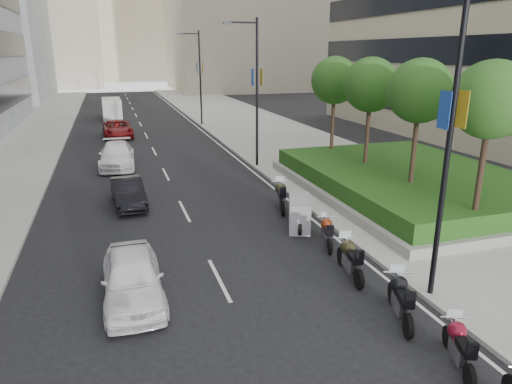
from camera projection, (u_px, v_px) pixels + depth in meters
name	position (u px, v px, depth m)	size (l,w,h in m)	color
ground	(313.00, 343.00, 11.58)	(160.00, 160.00, 0.00)	black
sidewalk_right	(266.00, 132.00, 41.49)	(10.00, 100.00, 0.15)	#9E9B93
sidewalk_left	(10.00, 146.00, 35.38)	(8.00, 100.00, 0.15)	#9E9B93
lane_edge	(209.00, 136.00, 39.96)	(0.12, 100.00, 0.01)	silver
lane_centre	(148.00, 139.00, 38.45)	(0.12, 100.00, 0.01)	silver
building_cream_left	(29.00, 1.00, 92.36)	(26.00, 24.00, 34.00)	#B7AD93
building_cream_centre	(126.00, 3.00, 115.80)	(30.00, 24.00, 38.00)	#B7AD93
planter	(410.00, 188.00, 23.49)	(10.00, 14.00, 0.40)	gray
hedge	(411.00, 177.00, 23.31)	(9.40, 13.40, 0.80)	#174E16
tree_0	(491.00, 100.00, 16.10)	(2.80, 2.80, 6.30)	#332319
tree_1	(420.00, 92.00, 19.74)	(2.80, 2.80, 6.30)	#332319
tree_2	(371.00, 85.00, 23.38)	(2.80, 2.80, 6.30)	#332319
tree_3	(335.00, 81.00, 27.02)	(2.80, 2.80, 6.30)	#332319
lamp_post_0	(446.00, 130.00, 12.20)	(2.34, 0.45, 9.00)	black
lamp_post_1	(255.00, 86.00, 27.68)	(2.34, 0.45, 9.00)	black
lamp_post_2	(199.00, 73.00, 44.06)	(2.34, 0.45, 9.00)	black
motorcycle_1	(459.00, 345.00, 10.60)	(0.95, 1.92, 1.01)	black
motorcycle_2	(400.00, 298.00, 12.47)	(1.04, 2.23, 1.16)	black
motorcycle_3	(350.00, 258.00, 14.88)	(0.77, 2.30, 1.15)	black
motorcycle_4	(327.00, 232.00, 17.23)	(0.84, 1.98, 1.01)	black
motorcycle_5	(299.00, 213.00, 18.97)	(1.54, 2.26, 1.27)	black
motorcycle_6	(281.00, 196.00, 21.24)	(0.93, 2.40, 1.22)	black
car_a	(132.00, 277.00, 13.39)	(1.72, 4.27, 1.46)	white
car_b	(128.00, 193.00, 21.72)	(1.37, 3.94, 1.30)	black
car_c	(117.00, 155.00, 29.09)	(2.12, 5.21, 1.51)	white
car_d	(118.00, 129.00, 39.31)	(2.39, 5.18, 1.44)	maroon
delivery_van	(112.00, 109.00, 50.09)	(2.02, 5.13, 2.14)	#B6B5B8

